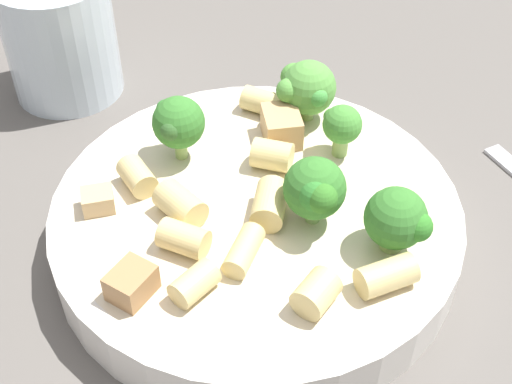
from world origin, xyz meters
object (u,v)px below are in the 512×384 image
object	(u,v)px
broccoli_floret_1	(398,219)
rigatoni_1	(316,293)
rigatoni_2	(180,205)
pasta_bowl	(256,221)
rigatoni_6	(137,177)
rigatoni_5	(272,155)
drinking_glass	(63,45)
rigatoni_4	(194,283)
broccoli_floret_0	(342,126)
rigatoni_3	(386,276)
broccoli_floret_3	(306,87)
chicken_chunk_1	(98,200)
rigatoni_7	(263,208)
rigatoni_0	(244,251)
rigatoni_8	(265,102)
broccoli_floret_4	(178,122)
rigatoni_9	(188,243)
chicken_chunk_0	(131,283)
chicken_chunk_2	(282,126)
broccoli_floret_2	(315,190)

from	to	relation	value
broccoli_floret_1	rigatoni_1	world-z (taller)	broccoli_floret_1
rigatoni_1	rigatoni_2	size ratio (longest dim) A/B	0.77
pasta_bowl	rigatoni_6	bearing A→B (deg)	-54.29
rigatoni_1	pasta_bowl	bearing A→B (deg)	-109.01
rigatoni_5	drinking_glass	bearing A→B (deg)	-81.70
rigatoni_4	rigatoni_6	bearing A→B (deg)	-105.83
broccoli_floret_0	rigatoni_3	bearing A→B (deg)	56.12
broccoli_floret_0	broccoli_floret_1	world-z (taller)	broccoli_floret_1
broccoli_floret_3	chicken_chunk_1	world-z (taller)	broccoli_floret_3
broccoli_floret_1	rigatoni_1	distance (m)	0.06
rigatoni_5	rigatoni_7	world-z (taller)	same
rigatoni_0	chicken_chunk_1	world-z (taller)	rigatoni_0
rigatoni_1	rigatoni_8	xyz separation A→B (m)	(-0.08, -0.13, -0.00)
broccoli_floret_4	rigatoni_6	xyz separation A→B (m)	(0.03, 0.01, -0.02)
rigatoni_9	rigatoni_6	bearing A→B (deg)	-99.20
rigatoni_4	chicken_chunk_0	distance (m)	0.03
chicken_chunk_1	rigatoni_5	bearing A→B (deg)	158.32
rigatoni_2	rigatoni_6	distance (m)	0.04
rigatoni_8	chicken_chunk_2	size ratio (longest dim) A/B	1.04
broccoli_floret_3	rigatoni_1	world-z (taller)	broccoli_floret_3
chicken_chunk_0	drinking_glass	xyz separation A→B (m)	(-0.09, -0.21, -0.00)
broccoli_floret_2	rigatoni_4	distance (m)	0.08
rigatoni_9	drinking_glass	size ratio (longest dim) A/B	0.29
drinking_glass	rigatoni_5	bearing A→B (deg)	98.30
rigatoni_0	chicken_chunk_1	bearing A→B (deg)	-66.56
rigatoni_6	rigatoni_7	bearing A→B (deg)	117.71
pasta_bowl	rigatoni_5	size ratio (longest dim) A/B	10.06
rigatoni_2	chicken_chunk_1	bearing A→B (deg)	-49.68
rigatoni_4	rigatoni_5	size ratio (longest dim) A/B	1.03
broccoli_floret_3	broccoli_floret_4	size ratio (longest dim) A/B	0.97
broccoli_floret_3	rigatoni_0	world-z (taller)	broccoli_floret_3
pasta_bowl	drinking_glass	size ratio (longest dim) A/B	2.66
rigatoni_4	chicken_chunk_2	bearing A→B (deg)	-152.22
broccoli_floret_2	drinking_glass	xyz separation A→B (m)	(0.01, -0.24, -0.02)
rigatoni_8	chicken_chunk_0	bearing A→B (deg)	24.31
rigatoni_0	drinking_glass	size ratio (longest dim) A/B	0.34
chicken_chunk_2	broccoli_floret_2	bearing A→B (deg)	60.30
rigatoni_6	chicken_chunk_2	distance (m)	0.09
rigatoni_6	broccoli_floret_4	bearing A→B (deg)	-170.89
broccoli_floret_2	rigatoni_9	size ratio (longest dim) A/B	1.60
rigatoni_1	rigatoni_9	xyz separation A→B (m)	(0.03, -0.07, -0.00)
rigatoni_9	drinking_glass	world-z (taller)	drinking_glass
broccoli_floret_4	rigatoni_8	world-z (taller)	broccoli_floret_4
broccoli_floret_1	chicken_chunk_0	world-z (taller)	broccoli_floret_1
pasta_bowl	chicken_chunk_0	xyz separation A→B (m)	(0.09, 0.01, 0.02)
rigatoni_3	broccoli_floret_4	bearing A→B (deg)	-84.09
rigatoni_3	chicken_chunk_0	size ratio (longest dim) A/B	1.31
pasta_bowl	rigatoni_0	xyz separation A→B (m)	(0.03, 0.03, 0.02)
pasta_bowl	rigatoni_3	distance (m)	0.09
pasta_bowl	rigatoni_7	bearing A→B (deg)	65.68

